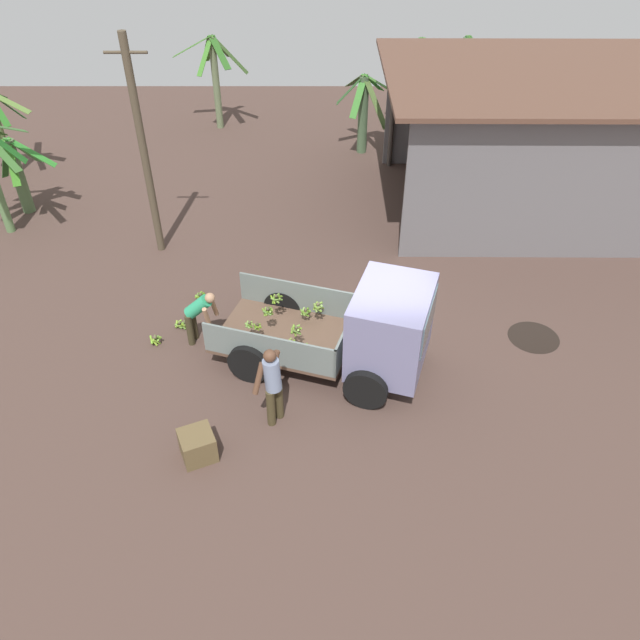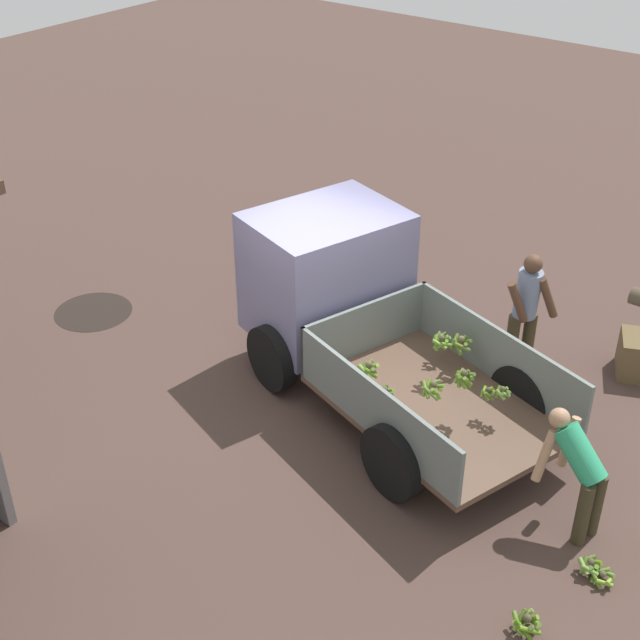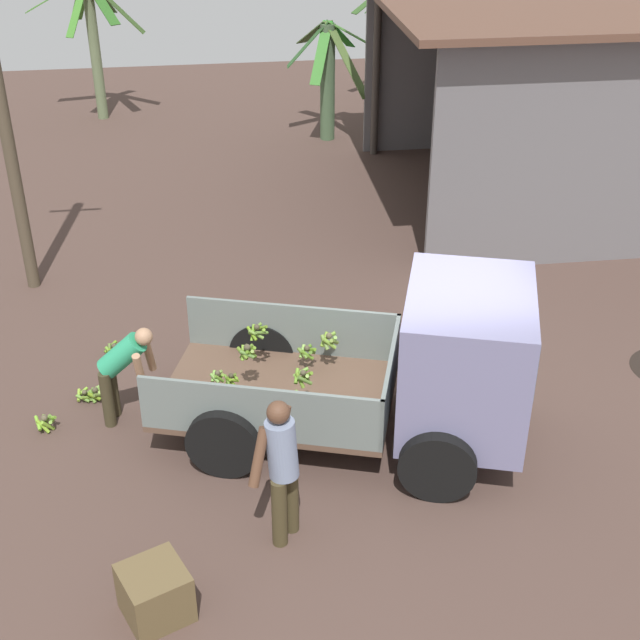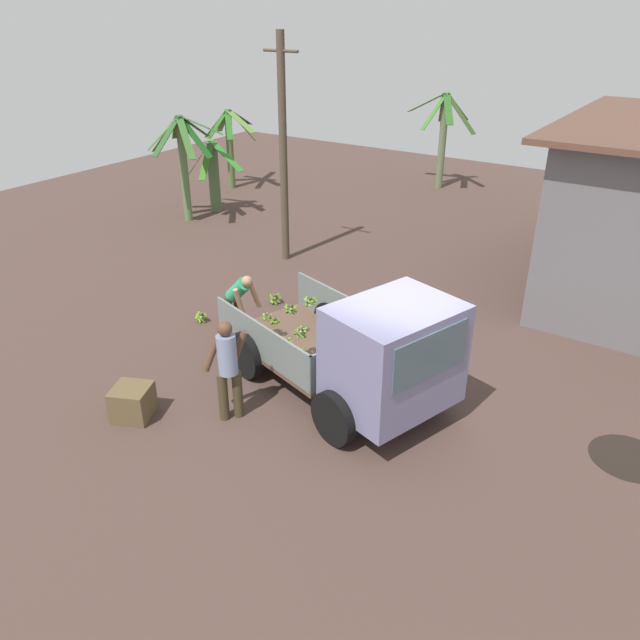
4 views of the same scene
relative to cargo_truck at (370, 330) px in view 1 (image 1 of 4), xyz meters
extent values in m
plane|color=#4B3730|center=(0.17, 0.51, -1.10)|extent=(36.00, 36.00, 0.00)
cylinder|color=black|center=(3.81, 1.08, -1.10)|extent=(1.14, 1.14, 0.01)
cube|color=brown|center=(-1.74, 0.56, -0.62)|extent=(3.27, 2.70, 0.08)
cube|color=slate|center=(-1.45, 1.46, -0.23)|extent=(2.70, 0.91, 0.70)
cube|color=slate|center=(-2.03, -0.34, -0.23)|extent=(2.70, 0.91, 0.70)
cube|color=slate|center=(-0.42, 0.14, -0.23)|extent=(0.64, 1.86, 0.70)
cube|color=gray|center=(0.40, -0.13, 0.17)|extent=(1.94, 2.25, 1.66)
cube|color=#4C606B|center=(1.09, -0.35, 0.50)|extent=(0.49, 1.46, 0.73)
cylinder|color=black|center=(0.50, 0.89, -0.66)|extent=(0.91, 0.48, 0.88)
cylinder|color=black|center=(-0.11, -1.02, -0.66)|extent=(0.91, 0.48, 0.88)
cylinder|color=black|center=(-1.84, 1.64, -0.66)|extent=(0.91, 0.48, 0.88)
cylinder|color=black|center=(-2.45, -0.27, -0.66)|extent=(0.91, 0.48, 0.88)
sphere|color=brown|center=(-2.47, 0.39, -0.13)|extent=(0.07, 0.07, 0.07)
cylinder|color=#71A043|center=(-2.50, 0.35, -0.17)|extent=(0.13, 0.13, 0.11)
cylinder|color=olive|center=(-2.45, 0.35, -0.19)|extent=(0.13, 0.09, 0.13)
cylinder|color=olive|center=(-2.42, 0.40, -0.18)|extent=(0.07, 0.14, 0.12)
cylinder|color=#81A148|center=(-2.47, 0.44, -0.18)|extent=(0.14, 0.04, 0.12)
cylinder|color=#78AB44|center=(-2.52, 0.41, -0.18)|extent=(0.08, 0.14, 0.11)
sphere|color=#4C4531|center=(-1.32, 1.03, -0.28)|extent=(0.08, 0.08, 0.08)
cylinder|color=olive|center=(-1.25, 1.06, -0.33)|extent=(0.13, 0.18, 0.13)
cylinder|color=#568627|center=(-1.32, 1.10, -0.33)|extent=(0.18, 0.07, 0.13)
cylinder|color=#7EAC49|center=(-1.37, 1.06, -0.34)|extent=(0.12, 0.17, 0.15)
cylinder|color=#56762C|center=(-1.38, 0.99, -0.32)|extent=(0.14, 0.18, 0.12)
cylinder|color=#5D8927|center=(-1.32, 0.97, -0.34)|extent=(0.17, 0.06, 0.15)
cylinder|color=#517928|center=(-1.25, 1.00, -0.33)|extent=(0.11, 0.18, 0.13)
sphere|color=#463F2D|center=(-1.94, 1.04, 0.08)|extent=(0.07, 0.07, 0.07)
cylinder|color=olive|center=(-1.89, 1.11, 0.02)|extent=(0.18, 0.16, 0.13)
cylinder|color=olive|center=(-1.96, 1.12, 0.01)|extent=(0.20, 0.08, 0.15)
cylinder|color=#72A72D|center=(-1.99, 1.06, -0.01)|extent=(0.09, 0.16, 0.19)
cylinder|color=olive|center=(-2.01, 1.00, 0.01)|extent=(0.14, 0.18, 0.15)
cylinder|color=olive|center=(-1.96, 0.97, 0.02)|extent=(0.20, 0.08, 0.14)
cylinder|color=olive|center=(-1.89, 0.98, 0.03)|extent=(0.18, 0.16, 0.12)
cylinder|color=olive|center=(-1.87, 1.05, 0.01)|extent=(0.06, 0.19, 0.16)
sphere|color=brown|center=(-1.30, -0.26, -0.21)|extent=(0.06, 0.06, 0.06)
cylinder|color=olive|center=(-1.25, -0.31, -0.25)|extent=(0.15, 0.14, 0.11)
cylinder|color=olive|center=(-1.23, -0.26, -0.26)|extent=(0.03, 0.16, 0.12)
cylinder|color=#7AB035|center=(-1.27, -0.22, -0.28)|extent=(0.13, 0.10, 0.16)
cylinder|color=#5B8E24|center=(-1.32, -0.19, -0.26)|extent=(0.17, 0.09, 0.12)
cylinder|color=#75A146|center=(-1.35, -0.25, -0.28)|extent=(0.06, 0.14, 0.15)
cylinder|color=#588124|center=(-1.34, -0.29, -0.27)|extent=(0.12, 0.13, 0.15)
cylinder|color=olive|center=(-1.30, -0.31, -0.28)|extent=(0.14, 0.04, 0.15)
sphere|color=#4D4532|center=(-1.48, 0.07, 0.00)|extent=(0.07, 0.07, 0.07)
cylinder|color=olive|center=(-1.43, 0.11, -0.07)|extent=(0.15, 0.16, 0.16)
cylinder|color=olive|center=(-1.50, 0.15, -0.05)|extent=(0.20, 0.08, 0.11)
cylinder|color=olive|center=(-1.55, 0.09, -0.06)|extent=(0.09, 0.20, 0.13)
cylinder|color=olive|center=(-1.52, 0.04, -0.09)|extent=(0.13, 0.15, 0.18)
cylinder|color=#5B7D32|center=(-1.47, 0.00, -0.07)|extent=(0.19, 0.07, 0.15)
cylinder|color=#7C9E44|center=(-1.43, 0.06, -0.08)|extent=(0.08, 0.16, 0.18)
sphere|color=#413B2A|center=(-2.31, 0.42, -0.20)|extent=(0.06, 0.06, 0.06)
cylinder|color=#5A802A|center=(-2.36, 0.40, -0.24)|extent=(0.08, 0.14, 0.10)
cylinder|color=olive|center=(-2.32, 0.38, -0.26)|extent=(0.12, 0.06, 0.13)
cylinder|color=#7EAE2B|center=(-2.28, 0.37, -0.24)|extent=(0.13, 0.11, 0.10)
cylinder|color=#75AB2A|center=(-2.25, 0.43, -0.24)|extent=(0.06, 0.14, 0.09)
cylinder|color=olive|center=(-2.30, 0.46, -0.25)|extent=(0.13, 0.06, 0.12)
cylinder|color=olive|center=(-2.34, 0.44, -0.26)|extent=(0.11, 0.11, 0.13)
sphere|color=#49422F|center=(-2.09, 0.62, 0.05)|extent=(0.09, 0.09, 0.09)
cylinder|color=#4F761D|center=(-2.13, 0.66, -0.03)|extent=(0.15, 0.13, 0.17)
cylinder|color=#77A731|center=(-2.14, 0.63, -0.03)|extent=(0.07, 0.16, 0.17)
cylinder|color=#5C7B24|center=(-2.15, 0.58, 0.00)|extent=(0.15, 0.18, 0.12)
cylinder|color=#587C34|center=(-2.10, 0.55, 0.00)|extent=(0.19, 0.07, 0.13)
cylinder|color=#52771D|center=(-2.05, 0.58, -0.02)|extent=(0.15, 0.15, 0.16)
cylinder|color=olive|center=(-2.02, 0.61, -0.01)|extent=(0.07, 0.18, 0.15)
cylinder|color=olive|center=(-2.05, 0.66, -0.02)|extent=(0.14, 0.15, 0.16)
cylinder|color=olive|center=(-2.09, 0.68, -0.02)|extent=(0.17, 0.05, 0.16)
sphere|color=brown|center=(-1.59, -0.22, -0.13)|extent=(0.08, 0.08, 0.08)
cylinder|color=olive|center=(-1.58, -0.16, -0.21)|extent=(0.18, 0.08, 0.20)
cylinder|color=olive|center=(-1.64, -0.15, -0.18)|extent=(0.20, 0.17, 0.14)
cylinder|color=#80A541|center=(-1.66, -0.24, -0.20)|extent=(0.10, 0.20, 0.18)
cylinder|color=#56832B|center=(-1.62, -0.30, -0.19)|extent=(0.21, 0.11, 0.16)
cylinder|color=olive|center=(-1.55, -0.27, -0.21)|extent=(0.17, 0.15, 0.19)
cylinder|color=#527627|center=(-1.51, -0.21, -0.19)|extent=(0.07, 0.21, 0.15)
sphere|color=brown|center=(-1.04, 0.96, -0.08)|extent=(0.08, 0.08, 0.08)
cylinder|color=#75A046|center=(-0.99, 0.98, -0.16)|extent=(0.09, 0.17, 0.19)
cylinder|color=#759F3B|center=(-1.04, 1.04, -0.13)|extent=(0.20, 0.06, 0.14)
cylinder|color=olive|center=(-1.09, 1.00, -0.15)|extent=(0.15, 0.18, 0.17)
cylinder|color=olive|center=(-1.10, 0.94, -0.15)|extent=(0.12, 0.18, 0.18)
cylinder|color=#78A237|center=(-1.05, 0.90, -0.15)|extent=(0.19, 0.07, 0.17)
cylinder|color=olive|center=(-0.98, 0.92, -0.14)|extent=(0.15, 0.18, 0.16)
cube|color=slate|center=(6.01, 10.37, 0.79)|extent=(9.73, 0.17, 3.78)
cube|color=slate|center=(5.96, 4.46, 0.79)|extent=(9.73, 0.17, 3.78)
cube|color=brown|center=(5.98, 7.41, 2.74)|extent=(10.58, 6.89, 0.12)
cylinder|color=#3F3833|center=(1.34, 10.20, 0.79)|extent=(0.16, 0.16, 3.78)
cylinder|color=#3F3833|center=(1.30, 4.69, 0.79)|extent=(0.16, 0.16, 3.78)
cylinder|color=#4D4131|center=(-5.32, 4.84, 1.67)|extent=(0.20, 0.20, 5.55)
cylinder|color=#4D4131|center=(-5.32, 4.84, 4.00)|extent=(0.97, 0.07, 0.07)
cube|color=#1E601E|center=(-9.31, 5.88, 1.49)|extent=(1.04, 0.41, 1.14)
cube|color=#416F35|center=(-9.38, 6.27, 1.75)|extent=(1.02, 1.09, 0.61)
cylinder|color=#476140|center=(0.46, 11.35, 0.20)|extent=(0.33, 0.33, 2.61)
cube|color=#417A2D|center=(1.11, 11.33, 1.20)|extent=(1.30, 0.27, 0.74)
cube|color=#218323|center=(0.79, 11.72, 1.18)|extent=(0.83, 0.91, 0.76)
cube|color=#486334|center=(0.23, 11.84, 1.22)|extent=(0.73, 1.11, 0.69)
cube|color=#2C5628|center=(0.02, 11.38, 1.06)|extent=(0.93, 0.35, 0.99)
cube|color=#3E8331|center=(0.27, 10.98, 0.96)|extent=(0.61, 0.87, 1.20)
cube|color=#506B32|center=(0.82, 10.86, 0.83)|extent=(0.89, 1.11, 1.46)
cylinder|color=#546937|center=(-11.14, 9.46, 0.25)|extent=(0.25, 0.25, 2.70)
cube|color=olive|center=(-10.55, 9.43, 1.32)|extent=(1.19, 0.33, 0.68)
cube|color=#29602B|center=(-10.85, 9.84, 1.09)|extent=(0.74, 0.90, 1.13)
cylinder|color=#65744F|center=(-4.82, 13.65, 0.52)|extent=(0.25, 0.25, 3.25)
cube|color=#334E21|center=(-4.21, 13.54, 1.58)|extent=(1.27, 0.47, 1.25)
cube|color=#334D26|center=(-4.59, 14.11, 1.72)|extent=(0.67, 1.03, 0.98)
cube|color=#3C7327|center=(-5.04, 14.10, 1.64)|extent=(0.71, 1.04, 1.13)
cube|color=#41752C|center=(-5.55, 13.73, 1.82)|extent=(1.50, 0.44, 0.78)
cube|color=#3F7C29|center=(-5.04, 13.25, 1.62)|extent=(0.63, 0.91, 1.17)
cube|color=#29591E|center=(-4.50, 13.14, 1.77)|extent=(0.85, 1.16, 0.88)
cylinder|color=#517148|center=(4.20, 13.59, 0.52)|extent=(0.34, 0.34, 3.25)
cube|color=#4D8527|center=(4.70, 13.55, 1.76)|extent=(1.02, 0.29, 0.90)
cube|color=#3A7C27|center=(4.63, 14.11, 1.60)|extent=(1.03, 1.18, 1.22)
cube|color=#275028|center=(4.18, 14.10, 1.83)|extent=(0.25, 1.02, 0.76)
cube|color=#366637|center=(3.69, 13.98, 1.66)|extent=(1.19, 0.99, 1.09)
cube|color=#326227|center=(3.78, 13.28, 1.52)|extent=(0.97, 0.79, 1.38)
cube|color=#2D5224|center=(4.08, 12.78, 1.82)|extent=(0.44, 1.66, 0.79)
cube|color=#3C611B|center=(4.53, 13.08, 1.54)|extent=(0.84, 1.16, 1.33)
cylinder|color=#516A42|center=(-9.71, 6.99, 0.00)|extent=(0.35, 0.35, 2.20)
cube|color=#30862C|center=(-9.12, 6.99, 0.75)|extent=(1.18, 0.25, 0.83)
cube|color=#518849|center=(-9.54, 7.42, 0.62)|extent=(0.56, 0.96, 1.07)
cube|color=#2B6226|center=(-10.10, 7.36, 0.40)|extent=(0.93, 0.89, 1.51)
cube|color=#37781F|center=(-9.52, 6.52, 0.66)|extent=(0.58, 1.04, 1.01)
cylinder|color=#496734|center=(2.70, 14.32, 0.40)|extent=(0.31, 0.31, 3.01)
cube|color=#2D692E|center=(3.24, 14.32, 1.61)|extent=(1.09, 0.25, 0.70)
cube|color=#4F7B2C|center=(2.94, 14.69, 1.44)|extent=(0.66, 0.85, 1.05)
cube|color=#3C6830|center=(2.49, 14.91, 1.44)|extent=(0.62, 1.26, 1.06)
cube|color=#235916|center=(2.31, 14.46, 1.50)|extent=(0.89, 0.53, 0.92)
cube|color=#2F5122|center=(2.08, 14.02, 1.58)|extent=(1.35, 0.81, 0.77)
cube|color=#316F31|center=(2.62, 13.88, 1.56)|extent=(0.43, 0.95, 0.81)
cube|color=#547A3E|center=(3.12, 13.94, 1.44)|extent=(0.99, 0.94, 1.05)
cylinder|color=#413821|center=(-1.93, -1.50, -0.68)|extent=(0.23, 0.23, 0.84)
cylinder|color=#413821|center=(-1.78, -1.30, -0.68)|extent=(0.23, 0.23, 0.84)
cylinder|color=#7B89A7|center=(-1.87, -1.39, 0.07)|extent=(0.47, 0.46, 0.68)
sphere|color=brown|center=(-1.90, -1.37, 0.52)|extent=(0.24, 0.24, 0.24)
cylinder|color=brown|center=(-2.11, -1.47, 0.06)|extent=(0.30, 0.34, 0.62)
cylinder|color=brown|center=(-1.86, -1.13, 0.06)|extent=(0.29, 0.34, 0.62)
cylinder|color=#3A3320|center=(-3.80, 1.08, -0.71)|extent=(0.18, 0.18, 0.77)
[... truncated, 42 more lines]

